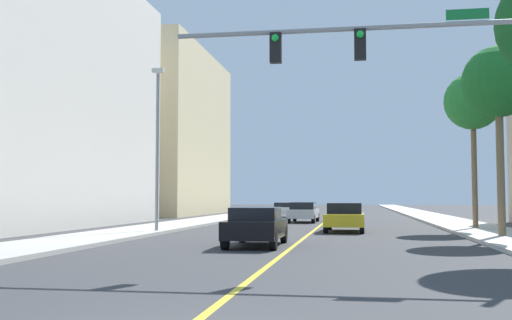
{
  "coord_description": "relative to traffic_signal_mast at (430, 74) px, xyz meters",
  "views": [
    {
      "loc": [
        2.23,
        -6.74,
        1.74
      ],
      "look_at": [
        -1.82,
        17.59,
        3.26
      ],
      "focal_mm": 42.38,
      "sensor_mm": 36.0,
      "label": 1
    }
  ],
  "objects": [
    {
      "name": "sidewalk_right",
      "position": [
        4.32,
        32.31,
        -4.95
      ],
      "size": [
        3.47,
        168.0,
        0.15
      ],
      "primitive_type": "cube",
      "color": "beige",
      "rests_on": "ground"
    },
    {
      "name": "street_lamp",
      "position": [
        -11.45,
        11.49,
        -0.52
      ],
      "size": [
        0.56,
        0.28,
        7.86
      ],
      "color": "gray",
      "rests_on": "sidewalk_left"
    },
    {
      "name": "palm_far",
      "position": [
        4.19,
        16.83,
        1.74
      ],
      "size": [
        3.02,
        3.02,
        8.19
      ],
      "color": "brown",
      "rests_on": "sidewalk_right"
    },
    {
      "name": "ground",
      "position": [
        -4.19,
        32.31,
        -5.02
      ],
      "size": [
        192.0,
        192.0,
        0.0
      ],
      "primitive_type": "plane",
      "color": "#38383A"
    },
    {
      "name": "traffic_signal_mast",
      "position": [
        0.0,
        0.0,
        0.0
      ],
      "size": [
        10.03,
        0.36,
        6.75
      ],
      "color": "gray",
      "rests_on": "sidewalk_right"
    },
    {
      "name": "sidewalk_left",
      "position": [
        -12.69,
        32.31,
        -4.95
      ],
      "size": [
        3.47,
        168.0,
        0.15
      ],
      "primitive_type": "cube",
      "color": "#B2ADA3",
      "rests_on": "ground"
    },
    {
      "name": "building_left_far",
      "position": [
        -24.35,
        43.32,
        3.27
      ],
      "size": [
        15.07,
        21.51,
        16.59
      ],
      "primitive_type": "cube",
      "color": "beige",
      "rests_on": "ground"
    },
    {
      "name": "car_white",
      "position": [
        -8.11,
        35.92,
        -4.34
      ],
      "size": [
        1.99,
        3.95,
        1.28
      ],
      "rotation": [
        0.0,
        0.0,
        0.01
      ],
      "color": "white",
      "rests_on": "ground"
    },
    {
      "name": "car_silver",
      "position": [
        -5.62,
        25.67,
        -4.29
      ],
      "size": [
        1.95,
        4.63,
        1.4
      ],
      "rotation": [
        0.0,
        0.0,
        -0.02
      ],
      "color": "#BCBCC1",
      "rests_on": "ground"
    },
    {
      "name": "car_yellow",
      "position": [
        -2.56,
        14.59,
        -4.28
      ],
      "size": [
        1.99,
        4.51,
        1.45
      ],
      "rotation": [
        0.0,
        0.0,
        -0.01
      ],
      "color": "gold",
      "rests_on": "ground"
    },
    {
      "name": "palm_mid",
      "position": [
        3.99,
        10.08,
        1.51
      ],
      "size": [
        3.02,
        3.02,
        7.97
      ],
      "color": "brown",
      "rests_on": "sidewalk_right"
    },
    {
      "name": "car_black",
      "position": [
        -5.49,
        4.91,
        -4.29
      ],
      "size": [
        1.9,
        4.46,
        1.38
      ],
      "rotation": [
        0.0,
        0.0,
        0.02
      ],
      "color": "black",
      "rests_on": "ground"
    },
    {
      "name": "lane_marking_center",
      "position": [
        -4.19,
        32.31,
        -5.02
      ],
      "size": [
        0.16,
        144.0,
        0.01
      ],
      "primitive_type": "cube",
      "color": "yellow",
      "rests_on": "ground"
    }
  ]
}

